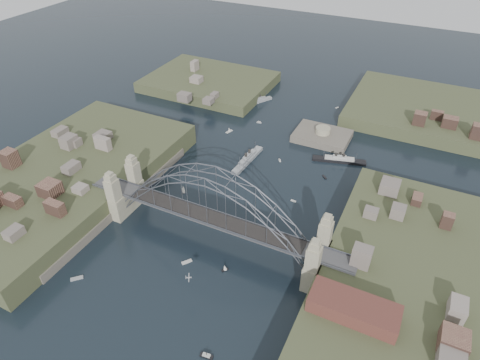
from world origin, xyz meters
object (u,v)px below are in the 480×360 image
(bridge, at_px, (212,208))
(wharf_shed, at_px, (354,308))
(naval_cruiser_far, at_px, (258,101))
(naval_cruiser_near, at_px, (248,160))
(fort_island, at_px, (322,140))
(ocean_liner, at_px, (339,160))

(bridge, xyz_separation_m, wharf_shed, (44.00, -14.00, -2.32))
(wharf_shed, bearing_deg, naval_cruiser_far, 123.77)
(naval_cruiser_near, height_order, naval_cruiser_far, naval_cruiser_near)
(fort_island, xyz_separation_m, ocean_liner, (10.74, -13.01, 1.10))
(bridge, height_order, ocean_liner, bridge)
(fort_island, height_order, naval_cruiser_far, fort_island)
(bridge, relative_size, naval_cruiser_near, 4.16)
(wharf_shed, distance_m, ocean_liner, 74.68)
(bridge, relative_size, fort_island, 3.82)
(naval_cruiser_near, bearing_deg, ocean_liner, 25.95)
(wharf_shed, height_order, naval_cruiser_far, wharf_shed)
(bridge, bearing_deg, ocean_liner, 68.25)
(fort_island, relative_size, naval_cruiser_far, 1.59)
(wharf_shed, distance_m, naval_cruiser_near, 77.12)
(naval_cruiser_far, bearing_deg, ocean_liner, -34.08)
(bridge, xyz_separation_m, naval_cruiser_far, (-25.13, 89.38, -11.54))
(naval_cruiser_far, distance_m, ocean_liner, 57.79)
(ocean_liner, bearing_deg, naval_cruiser_far, 145.92)
(fort_island, distance_m, wharf_shed, 90.48)
(naval_cruiser_far, bearing_deg, naval_cruiser_near, -70.67)
(bridge, xyz_separation_m, ocean_liner, (22.74, 56.99, -11.56))
(naval_cruiser_near, relative_size, ocean_liner, 1.01)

